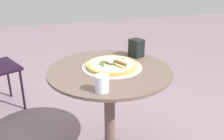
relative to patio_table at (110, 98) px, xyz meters
name	(u,v)px	position (x,y,z in m)	size (l,w,h in m)	color
patio_table	(110,98)	(0.00, 0.00, 0.00)	(0.83, 0.83, 0.76)	brown
pizza_on_tray	(112,65)	(0.03, 0.03, 0.23)	(0.41, 0.41, 0.05)	silver
pizza_server	(115,61)	(0.04, 0.00, 0.27)	(0.13, 0.21, 0.02)	silver
drinking_cup	(102,83)	(-0.13, -0.29, 0.27)	(0.08, 0.08, 0.10)	silver
napkin_dispenser	(136,48)	(0.27, 0.19, 0.29)	(0.09, 0.08, 0.13)	black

